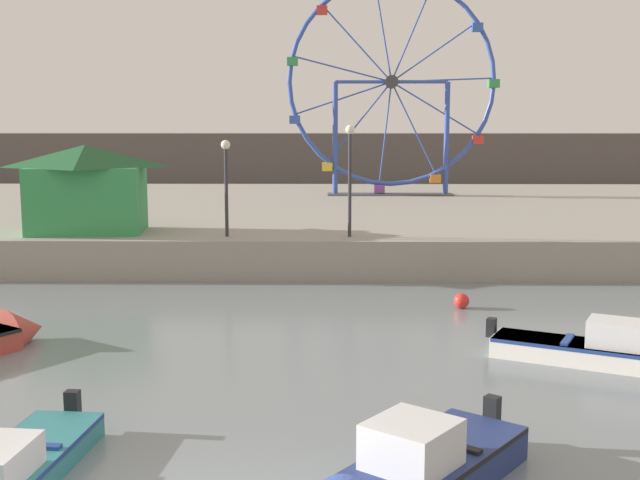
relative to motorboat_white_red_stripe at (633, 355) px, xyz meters
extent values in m
cube|color=gray|center=(-8.44, 21.74, 0.36)|extent=(110.00, 24.53, 1.37)
cube|color=#564C47|center=(-8.44, 43.34, 1.87)|extent=(140.00, 3.00, 4.40)
cube|color=navy|center=(-5.14, -5.88, -0.05)|extent=(3.43, 3.89, 0.54)
cube|color=black|center=(-5.14, -5.88, 0.18)|extent=(3.42, 3.87, 0.08)
cube|color=black|center=(-3.91, -4.28, 0.33)|extent=(0.31, 0.30, 0.44)
cube|color=silver|center=(-5.43, -6.27, 0.54)|extent=(1.57, 1.58, 0.66)
cube|color=black|center=(-4.85, -5.50, 0.25)|extent=(1.02, 0.83, 0.06)
cube|color=silver|center=(-0.76, 0.37, -0.10)|extent=(4.39, 2.88, 0.46)
cube|color=navy|center=(-0.76, 0.37, 0.09)|extent=(4.36, 2.88, 0.08)
cube|color=black|center=(-2.81, 1.36, 0.24)|extent=(0.28, 0.30, 0.44)
cube|color=silver|center=(-0.27, 0.13, 0.43)|extent=(1.56, 1.36, 0.59)
cube|color=navy|center=(-1.25, 0.61, 0.16)|extent=(0.55, 0.91, 0.06)
cone|color=#B24238|center=(-14.08, 2.09, -0.06)|extent=(1.63, 1.57, 1.27)
cube|color=teal|center=(-11.25, -5.87, -0.13)|extent=(1.57, 4.28, 0.40)
cube|color=navy|center=(-11.25, -5.87, 0.03)|extent=(1.58, 4.24, 0.08)
cube|color=black|center=(-11.05, -3.69, 0.18)|extent=(0.26, 0.22, 0.44)
cube|color=navy|center=(-11.20, -5.35, 0.10)|extent=(1.03, 0.25, 0.06)
torus|color=#334CA8|center=(-3.36, 26.42, 7.04)|extent=(11.04, 0.24, 11.04)
cylinder|color=#38383D|center=(-3.36, 26.42, 7.04)|extent=(0.70, 0.50, 0.70)
cylinder|color=#334CA8|center=(-5.20, 26.42, 9.02)|extent=(3.74, 0.08, 4.01)
cube|color=red|center=(-7.04, 26.42, 10.72)|extent=(0.56, 0.48, 0.44)
cylinder|color=#334CA8|center=(-5.98, 26.42, 7.71)|extent=(5.25, 0.08, 1.42)
cube|color=#33934C|center=(-8.59, 26.42, 8.10)|extent=(0.56, 0.48, 0.44)
cylinder|color=#334CA8|center=(-5.92, 26.42, 6.19)|extent=(5.15, 0.08, 1.78)
cube|color=#3356B7|center=(-8.49, 26.42, 5.06)|extent=(0.56, 0.48, 0.44)
cylinder|color=#334CA8|center=(-5.06, 26.42, 4.94)|extent=(3.46, 0.08, 4.25)
cube|color=yellow|center=(-6.75, 26.42, 2.56)|extent=(0.56, 0.48, 0.44)
cylinder|color=#334CA8|center=(-3.65, 26.42, 4.36)|extent=(0.66, 0.08, 5.38)
cube|color=purple|center=(-3.94, 26.42, 1.39)|extent=(0.56, 0.48, 0.44)
cylinder|color=#334CA8|center=(-2.15, 26.42, 4.63)|extent=(2.49, 0.08, 4.87)
cube|color=orange|center=(-0.95, 26.42, 1.93)|extent=(0.56, 0.48, 0.44)
cylinder|color=#334CA8|center=(-1.04, 26.42, 5.66)|extent=(4.68, 0.08, 2.83)
cube|color=red|center=(1.28, 26.42, 4.00)|extent=(0.56, 0.48, 0.44)
cylinder|color=#334CA8|center=(-0.66, 26.42, 7.14)|extent=(5.40, 0.08, 0.27)
cube|color=#33934C|center=(2.04, 26.42, 6.95)|extent=(0.56, 0.48, 0.44)
cylinder|color=#334CA8|center=(-1.14, 26.42, 8.58)|extent=(4.49, 0.08, 3.14)
cube|color=#3356B7|center=(1.08, 26.42, 9.84)|extent=(0.56, 0.48, 0.44)
cylinder|color=#334CA8|center=(-2.32, 26.42, 9.54)|extent=(2.15, 0.08, 5.02)
cylinder|color=#334CA8|center=(-3.84, 26.42, 9.70)|extent=(1.03, 0.08, 5.33)
cylinder|color=#334CA8|center=(-6.33, 26.42, 4.04)|extent=(0.28, 0.28, 6.00)
cylinder|color=#334CA8|center=(-0.39, 26.42, 4.04)|extent=(0.28, 0.28, 6.00)
cylinder|color=#334CA8|center=(-3.36, 26.42, 7.04)|extent=(5.94, 0.18, 0.18)
cube|color=#4C4C51|center=(-3.36, 26.42, 1.08)|extent=(6.74, 1.20, 0.08)
cube|color=#33934C|center=(-15.30, 11.64, 2.22)|extent=(4.11, 2.88, 2.36)
pyramid|color=#1C512A|center=(-15.30, 11.64, 3.78)|extent=(4.52, 3.17, 0.80)
cylinder|color=#2D2D33|center=(-10.17, 10.67, 2.55)|extent=(0.12, 0.12, 3.03)
sphere|color=#F2EACC|center=(-10.17, 10.67, 4.21)|extent=(0.32, 0.32, 0.32)
cylinder|color=#2D2D33|center=(-5.92, 10.66, 2.81)|extent=(0.12, 0.12, 3.54)
sphere|color=#F2EACC|center=(-5.92, 10.66, 4.72)|extent=(0.32, 0.32, 0.32)
sphere|color=red|center=(-2.80, 5.71, -0.11)|extent=(0.44, 0.44, 0.44)
camera|label=1|loc=(-6.58, -17.05, 5.04)|focal=45.36mm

